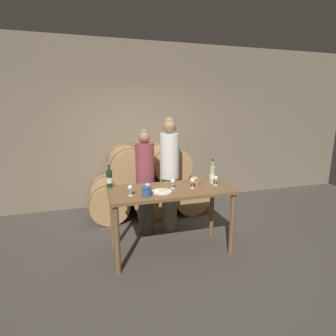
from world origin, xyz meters
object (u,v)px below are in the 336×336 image
(cheese_plate, at_px, (162,191))
(wine_glass_far_left, at_px, (130,188))
(tasting_table, at_px, (171,198))
(bread_basket, at_px, (194,181))
(person_left, at_px, (145,181))
(blue_crock, at_px, (147,191))
(wine_bottle_white, at_px, (212,175))
(wine_glass_far_right, at_px, (216,179))
(wine_bottle_red, at_px, (109,179))
(person_right, at_px, (169,173))
(wine_glass_right, at_px, (193,181))
(wine_glass_left, at_px, (148,186))
(wine_glass_center, at_px, (173,181))

(cheese_plate, relative_size, wine_glass_far_left, 1.90)
(tasting_table, height_order, bread_basket, bread_basket)
(bread_basket, bearing_deg, person_left, 137.26)
(blue_crock, distance_m, cheese_plate, 0.25)
(wine_bottle_white, xyz_separation_m, wine_glass_far_right, (0.00, -0.11, -0.03))
(person_left, relative_size, wine_bottle_red, 4.87)
(person_right, xyz_separation_m, blue_crock, (-0.55, -0.86, 0.02))
(wine_glass_far_left, distance_m, wine_glass_right, 0.84)
(blue_crock, bearing_deg, person_left, 79.71)
(bread_basket, xyz_separation_m, wine_glass_far_right, (0.26, -0.14, 0.06))
(wine_bottle_red, relative_size, bread_basket, 1.94)
(wine_glass_far_right, bearing_deg, wine_bottle_white, 90.23)
(blue_crock, bearing_deg, cheese_plate, 24.94)
(tasting_table, xyz_separation_m, wine_glass_right, (0.28, -0.06, 0.22))
(wine_bottle_red, distance_m, blue_crock, 0.65)
(person_right, xyz_separation_m, cheese_plate, (-0.33, -0.76, -0.04))
(tasting_table, distance_m, cheese_plate, 0.23)
(cheese_plate, bearing_deg, wine_glass_far_left, -175.78)
(tasting_table, relative_size, cheese_plate, 6.37)
(wine_bottle_white, xyz_separation_m, cheese_plate, (-0.79, -0.19, -0.11))
(bread_basket, xyz_separation_m, wine_glass_far_left, (-0.93, -0.25, 0.06))
(blue_crock, distance_m, wine_glass_left, 0.10)
(wine_glass_left, height_order, wine_glass_right, same)
(tasting_table, bearing_deg, wine_glass_far_left, -166.78)
(person_right, distance_m, cheese_plate, 0.83)
(tasting_table, relative_size, bread_basket, 9.37)
(wine_bottle_red, relative_size, wine_glass_left, 2.52)
(person_right, height_order, bread_basket, person_right)
(person_right, height_order, wine_glass_right, person_right)
(person_right, bearing_deg, cheese_plate, -113.33)
(wine_bottle_white, distance_m, wine_glass_far_left, 1.22)
(bread_basket, xyz_separation_m, wine_glass_center, (-0.35, -0.11, 0.06))
(person_left, distance_m, wine_bottle_red, 0.69)
(wine_glass_far_left, xyz_separation_m, wine_glass_left, (0.22, 0.02, 0.00))
(wine_bottle_red, bearing_deg, wine_glass_far_left, -63.57)
(person_right, relative_size, wine_glass_left, 13.51)
(person_right, xyz_separation_m, wine_glass_left, (-0.51, -0.77, 0.05))
(wine_bottle_white, bearing_deg, blue_crock, -163.94)
(person_right, height_order, cheese_plate, person_right)
(bread_basket, distance_m, wine_glass_left, 0.75)
(wine_glass_right, bearing_deg, wine_glass_center, 166.74)
(person_right, bearing_deg, wine_glass_left, -123.67)
(blue_crock, xyz_separation_m, wine_glass_right, (0.65, 0.15, 0.03))
(person_right, distance_m, blue_crock, 1.02)
(person_left, relative_size, wine_glass_right, 12.26)
(wine_glass_right, bearing_deg, wine_glass_far_right, 5.80)
(wine_glass_far_left, xyz_separation_m, wine_glass_right, (0.84, 0.08, 0.00))
(person_right, height_order, wine_bottle_white, person_right)
(tasting_table, bearing_deg, wine_glass_left, -161.84)
(person_left, distance_m, person_right, 0.40)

